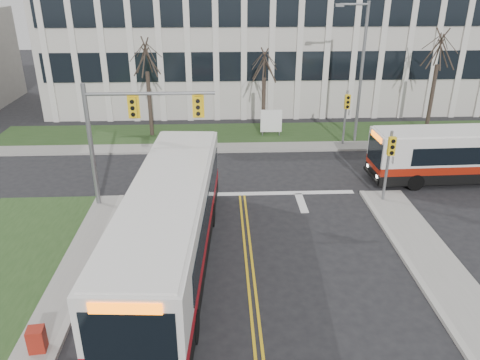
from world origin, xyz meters
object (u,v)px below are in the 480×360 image
bus_main (170,228)px  newspaper_box_red (37,341)px  directory_sign (271,121)px  bus_cross (471,156)px  streetlight (360,66)px

bus_main → newspaper_box_red: bus_main is taller
newspaper_box_red → directory_sign: bearing=59.3°
bus_cross → newspaper_box_red: bearing=-59.4°
streetlight → bus_main: bearing=-127.4°
directory_sign → bus_cross: bearing=-37.8°
streetlight → directory_sign: size_ratio=4.60×
directory_sign → newspaper_box_red: bearing=-114.5°
bus_main → newspaper_box_red: 6.04m
directory_sign → streetlight: bearing=-13.2°
directory_sign → bus_cross: size_ratio=0.18×
directory_sign → bus_main: bus_main is taller
bus_main → bus_cross: bus_main is taller
streetlight → newspaper_box_red: (-14.83, -19.10, -4.72)m
bus_cross → newspaper_box_red: (-19.63, -12.40, -1.00)m
streetlight → newspaper_box_red: streetlight is taller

